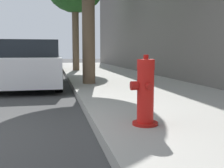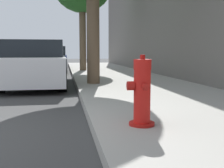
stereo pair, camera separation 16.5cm
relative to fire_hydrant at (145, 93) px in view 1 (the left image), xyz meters
The scene contains 5 objects.
sidewalk_slab 1.21m from the fire_hydrant, ahead, with size 3.38×40.00×0.15m.
fire_hydrant is the anchor object (origin of this frame).
parked_car_near 5.68m from the fire_hydrant, 107.83° to the left, with size 1.77×4.08×1.36m.
parked_car_mid 11.75m from the fire_hydrant, 97.96° to the left, with size 1.70×4.33×1.22m.
parked_car_far 16.87m from the fire_hydrant, 95.38° to the left, with size 1.72×3.95×1.42m.
Camera 1 is at (1.40, -3.39, 1.04)m, focal length 45.00 mm.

